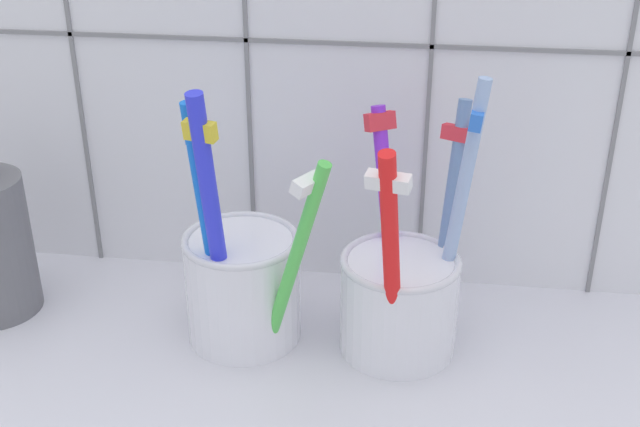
# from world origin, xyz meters

# --- Properties ---
(counter_slab) EXTENTS (0.64, 0.22, 0.02)m
(counter_slab) POSITION_xyz_m (0.00, 0.00, 0.01)
(counter_slab) COLOR silver
(counter_slab) RESTS_ON ground
(tile_wall_back) EXTENTS (0.64, 0.02, 0.45)m
(tile_wall_back) POSITION_xyz_m (0.00, 0.12, 0.22)
(tile_wall_back) COLOR white
(tile_wall_back) RESTS_ON ground
(toothbrush_cup_left) EXTENTS (0.11, 0.10, 0.19)m
(toothbrush_cup_left) POSITION_xyz_m (-0.05, 0.02, 0.07)
(toothbrush_cup_left) COLOR white
(toothbrush_cup_left) RESTS_ON counter_slab
(toothbrush_cup_right) EXTENTS (0.09, 0.12, 0.19)m
(toothbrush_cup_right) POSITION_xyz_m (0.05, 0.02, 0.06)
(toothbrush_cup_right) COLOR white
(toothbrush_cup_right) RESTS_ON counter_slab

